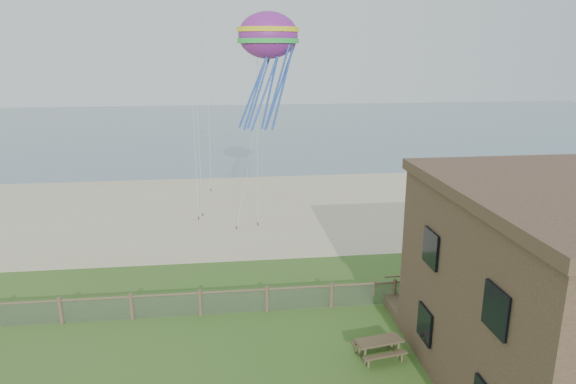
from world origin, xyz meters
name	(u,v)px	position (x,y,z in m)	size (l,w,h in m)	color
sand_beach	(250,209)	(0.00, 22.00, 0.00)	(72.00, 20.00, 0.02)	#C1B38B
ocean	(236,127)	(0.00, 66.00, 0.00)	(160.00, 68.00, 0.02)	slate
chainlink_fence	(267,300)	(0.00, 6.00, 0.55)	(36.20, 0.20, 1.25)	brown
motel_deck	(545,300)	(13.00, 5.00, 0.25)	(15.00, 2.00, 0.50)	brown
picnic_table	(379,348)	(4.01, 1.83, 0.38)	(1.80, 1.36, 0.76)	brown
octopus_kite	(269,69)	(0.90, 14.43, 10.55)	(3.44, 2.43, 7.08)	red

